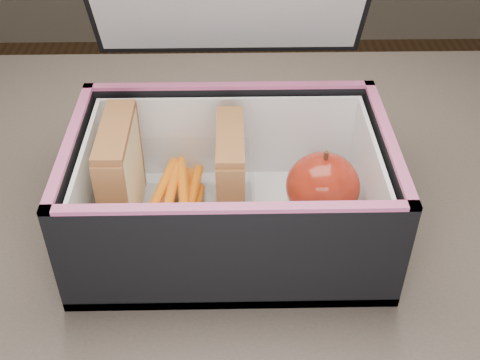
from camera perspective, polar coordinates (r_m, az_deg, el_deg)
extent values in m
cube|color=brown|center=(0.69, 0.54, -4.42)|extent=(1.20, 0.80, 0.03)
cube|color=#E8C58C|center=(0.63, -11.96, 0.28)|extent=(0.01, 0.10, 0.11)
cube|color=#BE5465|center=(0.63, -11.12, -0.02)|extent=(0.01, 0.10, 0.10)
cube|color=#E8C58C|center=(0.63, -10.37, 0.30)|extent=(0.01, 0.10, 0.11)
cube|color=brown|center=(0.60, -11.84, 4.61)|extent=(0.03, 0.11, 0.01)
cube|color=#E8C58C|center=(0.62, -1.67, 0.14)|extent=(0.01, 0.10, 0.10)
cube|color=#BE5465|center=(0.62, -0.91, -0.14)|extent=(0.01, 0.09, 0.10)
cube|color=#E8C58C|center=(0.62, -0.15, 0.16)|extent=(0.01, 0.10, 0.10)
cube|color=brown|center=(0.59, -0.96, 4.22)|extent=(0.03, 0.10, 0.01)
cylinder|color=orange|center=(0.65, -7.38, -3.59)|extent=(0.02, 0.09, 0.01)
cylinder|color=orange|center=(0.66, -5.17, -1.36)|extent=(0.02, 0.09, 0.01)
cylinder|color=orange|center=(0.65, -7.31, -0.51)|extent=(0.03, 0.09, 0.01)
cylinder|color=orange|center=(0.65, -4.34, -3.07)|extent=(0.02, 0.09, 0.01)
cylinder|color=orange|center=(0.66, -4.47, -1.17)|extent=(0.02, 0.09, 0.01)
cylinder|color=orange|center=(0.64, -6.52, -1.06)|extent=(0.02, 0.09, 0.01)
cylinder|color=orange|center=(0.67, -4.73, -1.44)|extent=(0.01, 0.09, 0.01)
cylinder|color=orange|center=(0.62, -6.54, -4.25)|extent=(0.02, 0.09, 0.01)
cylinder|color=orange|center=(0.65, -5.46, -0.42)|extent=(0.02, 0.09, 0.01)
cube|color=white|center=(0.66, 7.31, -3.23)|extent=(0.10, 0.10, 0.01)
ellipsoid|color=maroon|center=(0.63, 7.85, -0.63)|extent=(0.09, 0.09, 0.07)
cylinder|color=#4B2B1A|center=(0.61, 8.17, 2.26)|extent=(0.01, 0.01, 0.01)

